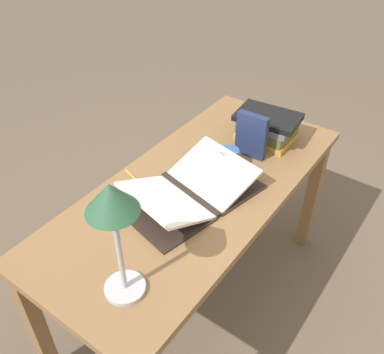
% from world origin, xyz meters
% --- Properties ---
extents(ground_plane, '(12.00, 12.00, 0.00)m').
position_xyz_m(ground_plane, '(0.00, 0.00, 0.00)').
color(ground_plane, brown).
extents(reading_desk, '(1.52, 0.67, 0.77)m').
position_xyz_m(reading_desk, '(0.00, 0.00, 0.66)').
color(reading_desk, brown).
rests_on(reading_desk, ground_plane).
extents(open_book, '(0.62, 0.47, 0.10)m').
position_xyz_m(open_book, '(0.06, 0.01, 0.80)').
color(open_book, black).
rests_on(open_book, reading_desk).
extents(book_stack_tall, '(0.25, 0.31, 0.13)m').
position_xyz_m(book_stack_tall, '(-0.50, 0.06, 0.84)').
color(book_stack_tall, '#BC8933').
rests_on(book_stack_tall, reading_desk).
extents(book_standing_upright, '(0.04, 0.14, 0.21)m').
position_xyz_m(book_standing_upright, '(-0.33, 0.07, 0.88)').
color(book_standing_upright, '#1E284C').
rests_on(book_standing_upright, reading_desk).
extents(reading_lamp, '(0.16, 0.16, 0.45)m').
position_xyz_m(reading_lamp, '(0.56, 0.11, 1.12)').
color(reading_lamp, '#ADADB2').
rests_on(reading_lamp, reading_desk).
extents(coffee_mug, '(0.09, 0.12, 0.09)m').
position_xyz_m(coffee_mug, '(-0.19, 0.03, 0.82)').
color(coffee_mug, '#335184').
rests_on(coffee_mug, reading_desk).
extents(pencil, '(0.06, 0.16, 0.01)m').
position_xyz_m(pencil, '(0.12, -0.24, 0.77)').
color(pencil, gold).
rests_on(pencil, reading_desk).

